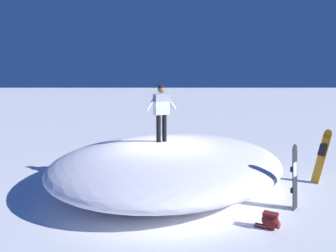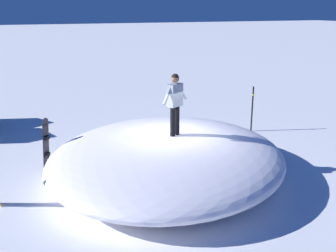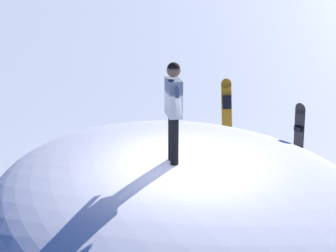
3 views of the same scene
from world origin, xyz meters
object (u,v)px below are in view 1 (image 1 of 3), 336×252
Objects in this scene: snowboard_primary_upright at (322,155)px; snowboard_secondary_upright at (294,176)px; snowboarder_standing at (161,108)px; backpack_near at (271,221)px.

snowboard_secondary_upright is at bearing 139.39° from snowboard_primary_upright.
snowboarder_standing reaches higher than snowboard_primary_upright.
snowboard_primary_upright reaches higher than snowboard_secondary_upright.
snowboard_primary_upright is at bearing -91.26° from snowboarder_standing.
snowboarder_standing is 4.15m from snowboard_secondary_upright.
backpack_near is at bearing 139.22° from snowboard_primary_upright.
snowboarder_standing is at bearing 88.74° from snowboard_primary_upright.
snowboarder_standing is 1.08× the size of snowboard_secondary_upright.
snowboard_secondary_upright is 2.96× the size of backpack_near.
snowboarder_standing is 5.17m from snowboard_primary_upright.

